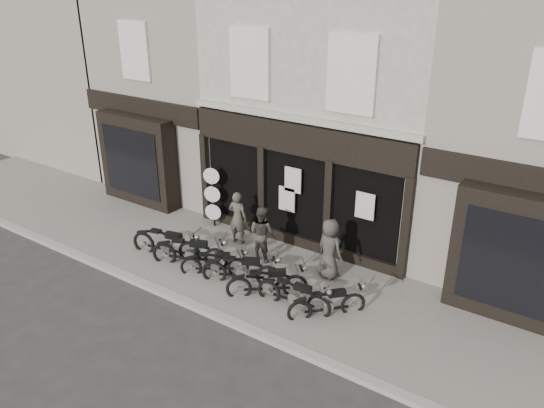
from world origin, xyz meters
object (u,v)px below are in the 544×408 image
Objects in this scene: motorcycle_1 at (191,255)px; motorcycle_5 at (294,297)px; motorcycle_2 at (215,265)px; man_right at (330,249)px; man_left at (238,218)px; motorcycle_3 at (242,272)px; man_centre at (262,233)px; motorcycle_6 at (328,306)px; motorcycle_4 at (268,285)px; motorcycle_0 at (167,246)px; advert_sign_post at (213,199)px.

motorcycle_1 is 1.04× the size of motorcycle_5.
man_right is at bearing -2.58° from motorcycle_2.
motorcycle_5 is at bearing -37.01° from motorcycle_2.
motorcycle_5 is at bearing 142.47° from man_left.
man_centre is (-0.31, 1.36, 0.52)m from motorcycle_3.
motorcycle_6 is 4.53m from man_left.
man_centre is at bearing 107.49° from motorcycle_6.
motorcycle_4 is 1.07× the size of man_left.
motorcycle_0 is at bearing 173.37° from motorcycle_5.
motorcycle_0 is 1.81m from motorcycle_2.
man_centre is 0.74× the size of advert_sign_post.
advert_sign_post reaches higher than motorcycle_5.
man_centre reaches higher than motorcycle_1.
motorcycle_4 is 1.05× the size of man_right.
motorcycle_0 is 2.70m from motorcycle_3.
motorcycle_2 is 3.10m from advert_sign_post.
motorcycle_2 is 0.89m from motorcycle_3.
man_left is at bearing 58.24° from motorcycle_1.
man_left is at bearing 13.22° from man_right.
man_left is (-0.61, 1.82, 0.59)m from motorcycle_2.
motorcycle_1 is at bearing 133.26° from motorcycle_6.
motorcycle_0 is 4.46m from motorcycle_5.
man_left reaches higher than motorcycle_6.
advert_sign_post is at bearing 92.08° from motorcycle_1.
advert_sign_post is (-0.17, 2.31, 0.64)m from motorcycle_0.
motorcycle_1 is at bearing 47.82° from man_centre.
man_right is (4.45, 1.66, 0.53)m from motorcycle_0.
man_right is at bearing 8.80° from motorcycle_0.
man_left is at bearing -15.47° from man_centre.
man_right is at bearing -27.93° from advert_sign_post.
motorcycle_1 is at bearing -84.60° from advert_sign_post.
motorcycle_6 reaches higher than motorcycle_2.
motorcycle_2 is 1.02× the size of man_centre.
man_right is (3.26, -0.19, 0.01)m from man_left.
motorcycle_2 is 2.65m from motorcycle_5.
motorcycle_0 is 1.12× the size of motorcycle_3.
motorcycle_4 is 4.50m from advert_sign_post.
man_centre is at bearing 22.72° from man_right.
motorcycle_5 is 1.21× the size of man_right.
man_centre is at bearing 138.06° from motorcycle_5.
motorcycle_5 is 5.26m from advert_sign_post.
man_right is at bearing 24.58° from motorcycle_4.
man_right is 0.76× the size of advert_sign_post.
motorcycle_5 is 2.64m from man_centre.
motorcycle_3 is at bearing 58.52° from man_right.
motorcycle_1 is 2.10m from man_centre.
man_centre is at bearing 33.49° from motorcycle_2.
motorcycle_2 is at bearing 139.14° from motorcycle_4.
motorcycle_0 is 1.12× the size of motorcycle_5.
motorcycle_0 is at bearing 140.58° from motorcycle_4.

